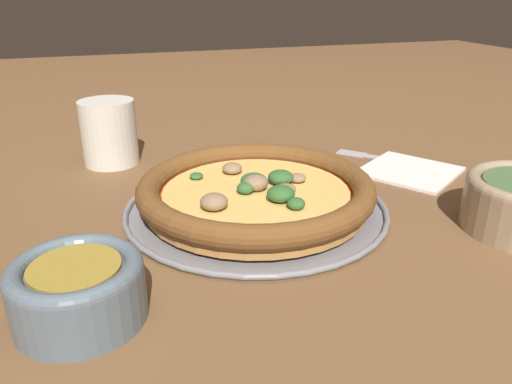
{
  "coord_description": "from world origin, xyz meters",
  "views": [
    {
      "loc": [
        -0.52,
        0.17,
        0.26
      ],
      "look_at": [
        0.0,
        0.0,
        0.02
      ],
      "focal_mm": 35.0,
      "sensor_mm": 36.0,
      "label": 1
    }
  ],
  "objects_px": {
    "pizza": "(256,191)",
    "drinking_cup": "(109,133)",
    "bowl_near": "(78,288)",
    "napkin": "(410,170)",
    "pizza_tray": "(256,208)",
    "fork": "(390,159)"
  },
  "relations": [
    {
      "from": "pizza",
      "to": "drinking_cup",
      "type": "height_order",
      "value": "drinking_cup"
    },
    {
      "from": "bowl_near",
      "to": "napkin",
      "type": "height_order",
      "value": "bowl_near"
    },
    {
      "from": "bowl_near",
      "to": "napkin",
      "type": "relative_size",
      "value": 0.63
    },
    {
      "from": "napkin",
      "to": "drinking_cup",
      "type": "bearing_deg",
      "value": 66.24
    },
    {
      "from": "pizza_tray",
      "to": "fork",
      "type": "xyz_separation_m",
      "value": [
        0.11,
        -0.26,
        -0.0
      ]
    },
    {
      "from": "pizza",
      "to": "fork",
      "type": "height_order",
      "value": "pizza"
    },
    {
      "from": "pizza_tray",
      "to": "bowl_near",
      "type": "xyz_separation_m",
      "value": [
        -0.15,
        0.2,
        0.03
      ]
    },
    {
      "from": "fork",
      "to": "napkin",
      "type": "bearing_deg",
      "value": 132.91
    },
    {
      "from": "bowl_near",
      "to": "drinking_cup",
      "type": "relative_size",
      "value": 1.12
    },
    {
      "from": "pizza",
      "to": "bowl_near",
      "type": "bearing_deg",
      "value": 126.91
    },
    {
      "from": "pizza_tray",
      "to": "pizza",
      "type": "height_order",
      "value": "pizza"
    },
    {
      "from": "pizza",
      "to": "fork",
      "type": "xyz_separation_m",
      "value": [
        0.11,
        -0.26,
        -0.02
      ]
    },
    {
      "from": "pizza",
      "to": "bowl_near",
      "type": "xyz_separation_m",
      "value": [
        -0.15,
        0.2,
        0.0
      ]
    },
    {
      "from": "pizza",
      "to": "fork",
      "type": "relative_size",
      "value": 1.88
    },
    {
      "from": "pizza",
      "to": "bowl_near",
      "type": "distance_m",
      "value": 0.25
    },
    {
      "from": "drinking_cup",
      "to": "fork",
      "type": "xyz_separation_m",
      "value": [
        -0.12,
        -0.41,
        -0.05
      ]
    },
    {
      "from": "pizza_tray",
      "to": "fork",
      "type": "distance_m",
      "value": 0.28
    },
    {
      "from": "napkin",
      "to": "fork",
      "type": "distance_m",
      "value": 0.06
    },
    {
      "from": "pizza",
      "to": "napkin",
      "type": "relative_size",
      "value": 1.65
    },
    {
      "from": "pizza",
      "to": "drinking_cup",
      "type": "bearing_deg",
      "value": 33.25
    },
    {
      "from": "drinking_cup",
      "to": "pizza_tray",
      "type": "bearing_deg",
      "value": -146.73
    },
    {
      "from": "drinking_cup",
      "to": "fork",
      "type": "bearing_deg",
      "value": -106.52
    }
  ]
}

